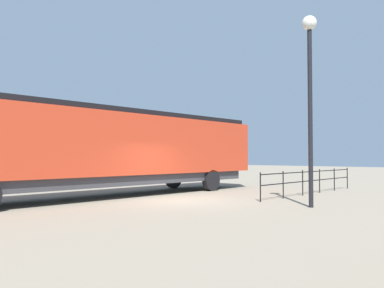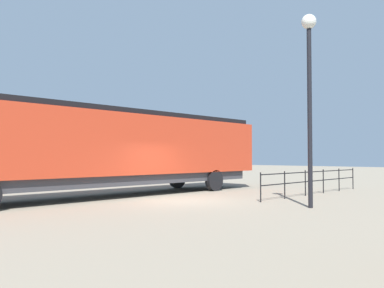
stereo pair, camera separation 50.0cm
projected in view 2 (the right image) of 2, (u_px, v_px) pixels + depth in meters
ground_plane at (183, 201)px, 16.06m from camera, size 120.00×120.00×0.00m
locomotive at (117, 148)px, 17.99m from camera, size 3.12×17.57×3.90m
lamp_post at (309, 72)px, 13.90m from camera, size 0.52×0.52×6.85m
platform_fence at (315, 179)px, 18.66m from camera, size 0.05×8.96×1.17m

